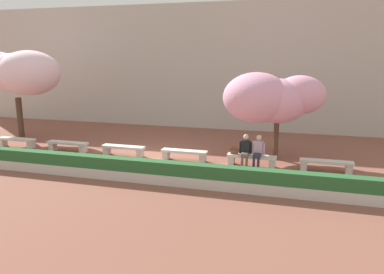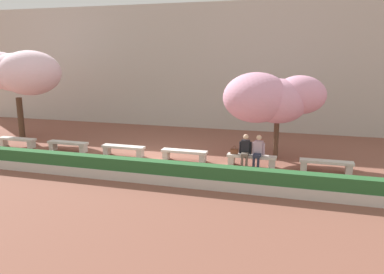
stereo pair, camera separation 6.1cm
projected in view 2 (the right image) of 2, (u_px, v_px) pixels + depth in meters
The scene contains 14 objects.
ground_plane at pixel (153, 158), 16.37m from camera, with size 100.00×100.00×0.00m, color brown.
building_facade at pixel (206, 66), 24.27m from camera, with size 32.54×4.00×7.42m, color #B7B2A8.
stone_bench_west_end at pixel (17, 141), 18.27m from camera, with size 1.99×0.44×0.45m.
stone_bench_near_west at pixel (68, 145), 17.48m from camera, with size 1.99×0.44×0.45m.
stone_bench_center at pixel (123, 149), 16.70m from camera, with size 1.99×0.44×0.45m.
stone_bench_near_east at pixel (184, 153), 15.91m from camera, with size 1.99×0.44×0.45m.
stone_bench_east_end at pixel (252, 158), 15.13m from camera, with size 1.99×0.44×0.45m.
stone_bench_far_east at pixel (326, 164), 14.34m from camera, with size 1.99×0.44×0.45m.
person_seated_left at pixel (245, 149), 15.06m from camera, with size 0.51×0.69×1.29m.
person_seated_right at pixel (258, 150), 14.92m from camera, with size 0.51×0.71×1.29m.
handbag at pixel (234, 151), 15.27m from camera, with size 0.30×0.15×0.34m.
cherry_tree_main at pixel (271, 98), 15.75m from camera, with size 4.24×3.07×3.71m.
cherry_tree_secondary at pixel (17, 72), 19.70m from camera, with size 4.79×3.21×4.65m.
planter_hedge_foreground at pixel (121, 169), 13.47m from camera, with size 19.52×0.50×0.80m.
Camera 2 is at (6.08, -14.68, 4.39)m, focal length 35.00 mm.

